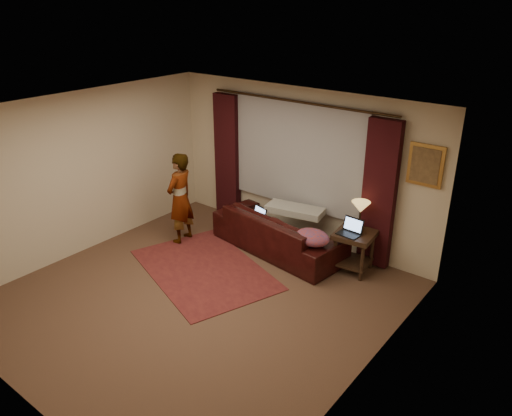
# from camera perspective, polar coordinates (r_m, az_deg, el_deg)

# --- Properties ---
(floor) EXTENTS (5.00, 5.00, 0.01)m
(floor) POSITION_cam_1_polar(r_m,az_deg,el_deg) (7.18, -6.66, -10.21)
(floor) COLOR brown
(floor) RESTS_ON ground
(ceiling) EXTENTS (5.00, 5.00, 0.02)m
(ceiling) POSITION_cam_1_polar(r_m,az_deg,el_deg) (6.14, -7.80, 10.47)
(ceiling) COLOR silver
(ceiling) RESTS_ON ground
(wall_back) EXTENTS (5.00, 0.02, 2.60)m
(wall_back) POSITION_cam_1_polar(r_m,az_deg,el_deg) (8.37, 4.98, 4.85)
(wall_back) COLOR beige
(wall_back) RESTS_ON ground
(wall_front) EXTENTS (5.00, 0.02, 2.60)m
(wall_front) POSITION_cam_1_polar(r_m,az_deg,el_deg) (5.33, -26.70, -9.30)
(wall_front) COLOR beige
(wall_front) RESTS_ON ground
(wall_left) EXTENTS (0.02, 5.00, 2.60)m
(wall_left) POSITION_cam_1_polar(r_m,az_deg,el_deg) (8.41, -19.39, 3.67)
(wall_left) COLOR beige
(wall_left) RESTS_ON ground
(wall_right) EXTENTS (0.02, 5.00, 2.60)m
(wall_right) POSITION_cam_1_polar(r_m,az_deg,el_deg) (5.26, 12.72, -7.55)
(wall_right) COLOR beige
(wall_right) RESTS_ON ground
(sheer_curtain) EXTENTS (2.50, 0.05, 1.80)m
(sheer_curtain) POSITION_cam_1_polar(r_m,az_deg,el_deg) (8.26, 4.80, 6.06)
(sheer_curtain) COLOR #97989F
(sheer_curtain) RESTS_ON wall_back
(drape_left) EXTENTS (0.50, 0.14, 2.30)m
(drape_left) POSITION_cam_1_polar(r_m,az_deg,el_deg) (9.18, -3.29, 5.82)
(drape_left) COLOR black
(drape_left) RESTS_ON floor
(drape_right) EXTENTS (0.50, 0.14, 2.30)m
(drape_right) POSITION_cam_1_polar(r_m,az_deg,el_deg) (7.65, 13.89, 1.45)
(drape_right) COLOR black
(drape_right) RESTS_ON floor
(curtain_rod) EXTENTS (0.04, 0.04, 3.40)m
(curtain_rod) POSITION_cam_1_polar(r_m,az_deg,el_deg) (8.00, 4.81, 12.01)
(curtain_rod) COLOR #302011
(curtain_rod) RESTS_ON wall_back
(picture_frame) EXTENTS (0.50, 0.04, 0.60)m
(picture_frame) POSITION_cam_1_polar(r_m,az_deg,el_deg) (7.33, 18.82, 4.65)
(picture_frame) COLOR #B6863E
(picture_frame) RESTS_ON wall_back
(sofa) EXTENTS (2.41, 1.29, 0.93)m
(sofa) POSITION_cam_1_polar(r_m,az_deg,el_deg) (8.16, 2.59, -1.91)
(sofa) COLOR black
(sofa) RESTS_ON floor
(throw_blanket) EXTENTS (0.99, 0.56, 0.11)m
(throw_blanket) POSITION_cam_1_polar(r_m,az_deg,el_deg) (8.07, 4.52, 1.41)
(throw_blanket) COLOR #9D9C95
(throw_blanket) RESTS_ON sofa
(clothing_pile) EXTENTS (0.67, 0.59, 0.23)m
(clothing_pile) POSITION_cam_1_polar(r_m,az_deg,el_deg) (7.51, 6.43, -3.42)
(clothing_pile) COLOR #7B3951
(clothing_pile) RESTS_ON sofa
(laptop_sofa) EXTENTS (0.38, 0.40, 0.22)m
(laptop_sofa) POSITION_cam_1_polar(r_m,az_deg,el_deg) (8.23, -0.14, -0.80)
(laptop_sofa) COLOR black
(laptop_sofa) RESTS_ON sofa
(area_rug) EXTENTS (2.73, 2.26, 0.01)m
(area_rug) POSITION_cam_1_polar(r_m,az_deg,el_deg) (7.83, -5.93, -6.98)
(area_rug) COLOR maroon
(area_rug) RESTS_ON floor
(end_table) EXTENTS (0.62, 0.62, 0.65)m
(end_table) POSITION_cam_1_polar(r_m,az_deg,el_deg) (7.77, 11.08, -4.92)
(end_table) COLOR black
(end_table) RESTS_ON floor
(tiffany_lamp) EXTENTS (0.37, 0.37, 0.45)m
(tiffany_lamp) POSITION_cam_1_polar(r_m,az_deg,el_deg) (7.64, 11.80, -0.86)
(tiffany_lamp) COLOR olive
(tiffany_lamp) RESTS_ON end_table
(laptop_table) EXTENTS (0.35, 0.37, 0.24)m
(laptop_table) POSITION_cam_1_polar(r_m,az_deg,el_deg) (7.48, 10.61, -2.21)
(laptop_table) COLOR black
(laptop_table) RESTS_ON end_table
(person) EXTENTS (0.52, 0.52, 1.57)m
(person) POSITION_cam_1_polar(r_m,az_deg,el_deg) (8.44, -8.66, 1.09)
(person) COLOR #9D9C95
(person) RESTS_ON floor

